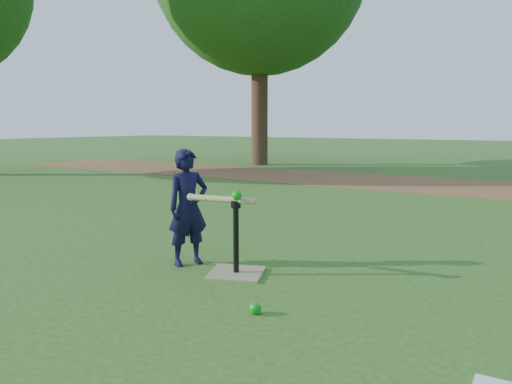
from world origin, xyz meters
The scene contains 6 objects.
ground centered at (0.00, 0.00, 0.00)m, with size 80.00×80.00×0.00m, color #285116.
dirt_strip centered at (0.00, 7.50, 0.01)m, with size 24.00×3.00×0.01m, color brown.
child centered at (-0.59, 0.32, 0.51)m, with size 0.37×0.24×1.01m, color black.
wiffle_ball_ground centered at (0.54, -0.35, 0.04)m, with size 0.08×0.08×0.08m, color #0D9612.
batting_tee centered at (-0.06, 0.29, 0.11)m, with size 0.56×0.56×0.61m.
swing_action centered at (-0.17, 0.26, 0.63)m, with size 0.63×0.14×0.12m.
Camera 1 is at (2.23, -2.95, 1.22)m, focal length 35.00 mm.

